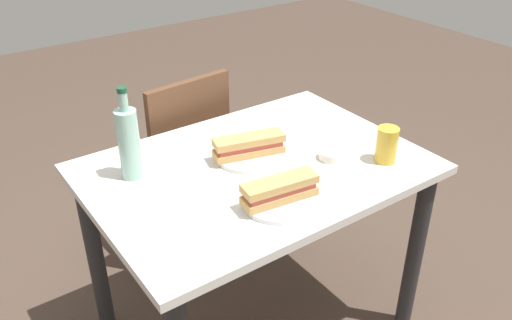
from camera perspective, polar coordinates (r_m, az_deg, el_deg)
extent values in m
cube|color=silver|center=(1.80, 0.00, -0.96)|extent=(1.09, 0.78, 0.03)
cylinder|color=#262628|center=(2.11, 16.42, -9.43)|extent=(0.06, 0.06, 0.71)
cylinder|color=#262628|center=(2.09, -16.57, -9.81)|extent=(0.06, 0.06, 0.71)
cylinder|color=#262628|center=(2.47, 4.83, -1.74)|extent=(0.06, 0.06, 0.71)
cube|color=brown|center=(2.43, -9.12, 0.46)|extent=(0.44, 0.44, 0.02)
cube|color=brown|center=(2.20, -6.92, 3.43)|extent=(0.38, 0.07, 0.40)
cylinder|color=brown|center=(2.77, -7.66, -1.23)|extent=(0.04, 0.04, 0.46)
cylinder|color=brown|center=(2.62, -14.16, -3.89)|extent=(0.04, 0.04, 0.46)
cylinder|color=brown|center=(2.52, -3.01, -4.44)|extent=(0.04, 0.04, 0.46)
cylinder|color=brown|center=(2.36, -9.93, -7.65)|extent=(0.04, 0.04, 0.46)
cylinder|color=white|center=(1.83, -0.74, 0.41)|extent=(0.22, 0.22, 0.01)
cube|color=tan|center=(1.82, -0.74, 0.96)|extent=(0.25, 0.13, 0.02)
cube|color=#B74C3D|center=(1.81, -0.75, 1.55)|extent=(0.23, 0.12, 0.02)
cube|color=tan|center=(1.80, -0.75, 2.16)|extent=(0.25, 0.13, 0.02)
cube|color=silver|center=(1.88, -0.19, 1.66)|extent=(0.10, 0.02, 0.00)
cube|color=#59331E|center=(1.85, -2.66, 1.09)|extent=(0.08, 0.02, 0.01)
cylinder|color=white|center=(1.60, 2.48, -4.39)|extent=(0.22, 0.22, 0.01)
cube|color=tan|center=(1.59, 2.49, -3.79)|extent=(0.24, 0.10, 0.02)
cube|color=#B74C3D|center=(1.58, 2.51, -3.14)|extent=(0.22, 0.09, 0.02)
cube|color=tan|center=(1.57, 2.53, -2.49)|extent=(0.24, 0.10, 0.02)
cube|color=silver|center=(1.65, 2.86, -2.92)|extent=(0.10, 0.03, 0.00)
cube|color=#59331E|center=(1.61, -0.02, -3.56)|extent=(0.08, 0.03, 0.01)
cylinder|color=#99C6B7|center=(1.72, -13.25, 1.60)|extent=(0.07, 0.07, 0.23)
cylinder|color=#99C6B7|center=(1.66, -13.83, 6.01)|extent=(0.03, 0.03, 0.06)
cylinder|color=#19472D|center=(1.65, -13.98, 7.20)|extent=(0.03, 0.03, 0.02)
cylinder|color=gold|center=(1.84, 13.62, 1.57)|extent=(0.07, 0.07, 0.12)
cylinder|color=silver|center=(1.84, 7.92, 0.55)|extent=(0.08, 0.08, 0.03)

